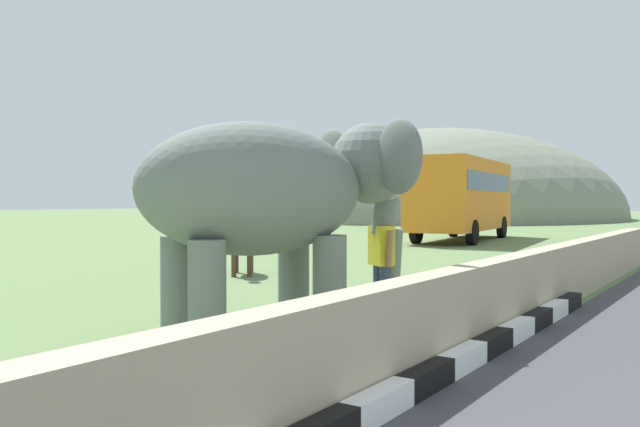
% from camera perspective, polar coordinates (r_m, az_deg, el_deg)
% --- Properties ---
extents(barrier_parapet, '(28.00, 0.36, 1.00)m').
position_cam_1_polar(barrier_parapet, '(6.43, 7.12, -10.27)').
color(barrier_parapet, tan).
rests_on(barrier_parapet, ground_plane).
extents(elephant, '(4.04, 3.18, 2.88)m').
position_cam_1_polar(elephant, '(8.54, -3.54, 1.84)').
color(elephant, slate).
rests_on(elephant, ground_plane).
extents(person_handler, '(0.45, 0.61, 1.66)m').
position_cam_1_polar(person_handler, '(9.63, 5.35, -3.88)').
color(person_handler, navy).
rests_on(person_handler, ground_plane).
extents(bus_orange, '(8.99, 3.55, 3.50)m').
position_cam_1_polar(bus_orange, '(29.32, 12.26, 1.76)').
color(bus_orange, orange).
rests_on(bus_orange, ground_plane).
extents(cow_near, '(1.75, 1.50, 1.23)m').
position_cam_1_polar(cow_near, '(15.58, -6.76, -2.15)').
color(cow_near, '#473323').
rests_on(cow_near, ground_plane).
extents(hill_east, '(39.81, 31.84, 16.84)m').
position_cam_1_polar(hill_east, '(63.74, 10.92, -0.42)').
color(hill_east, slate).
rests_on(hill_east, ground_plane).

